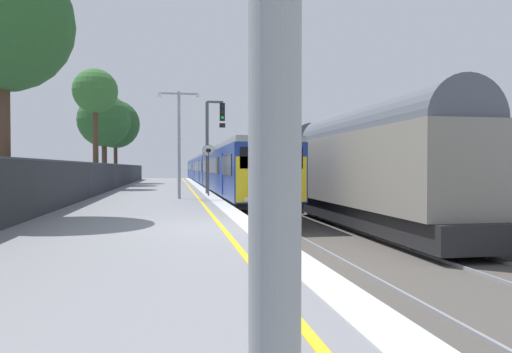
% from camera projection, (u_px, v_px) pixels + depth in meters
% --- Properties ---
extents(ground, '(17.40, 110.00, 1.21)m').
position_uv_depth(ground, '(339.00, 249.00, 12.05)').
color(ground, gray).
extents(commuter_train_at_platform, '(2.83, 59.15, 3.81)m').
position_uv_depth(commuter_train_at_platform, '(211.00, 170.00, 46.54)').
color(commuter_train_at_platform, navy).
rests_on(commuter_train_at_platform, ground).
extents(freight_train_adjacent_track, '(2.60, 55.61, 4.87)m').
position_uv_depth(freight_train_adjacent_track, '(267.00, 165.00, 39.17)').
color(freight_train_adjacent_track, '#232326').
rests_on(freight_train_adjacent_track, ground).
extents(signal_gantry, '(1.10, 0.24, 5.18)m').
position_uv_depth(signal_gantry, '(212.00, 136.00, 26.51)').
color(signal_gantry, '#47474C').
rests_on(signal_gantry, ground).
extents(speed_limit_sign, '(0.59, 0.08, 2.63)m').
position_uv_depth(speed_limit_sign, '(208.00, 163.00, 24.19)').
color(speed_limit_sign, '#59595B').
rests_on(speed_limit_sign, ground).
extents(platform_lamp_mid, '(2.00, 0.20, 5.00)m').
position_uv_depth(platform_lamp_mid, '(179.00, 135.00, 22.13)').
color(platform_lamp_mid, '#93999E').
rests_on(platform_lamp_mid, ground).
extents(background_tree_left, '(3.03, 3.03, 8.21)m').
position_uv_depth(background_tree_left, '(95.00, 93.00, 32.34)').
color(background_tree_left, '#473323').
rests_on(background_tree_left, ground).
extents(background_tree_centre, '(4.30, 4.30, 7.47)m').
position_uv_depth(background_tree_centre, '(103.00, 122.00, 38.75)').
color(background_tree_centre, '#473323').
rests_on(background_tree_centre, ground).
extents(background_tree_right, '(4.43, 4.43, 7.71)m').
position_uv_depth(background_tree_right, '(115.00, 126.00, 43.80)').
color(background_tree_right, '#473323').
rests_on(background_tree_right, ground).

